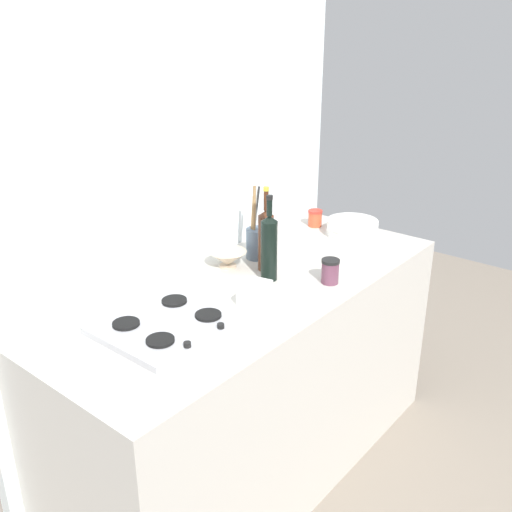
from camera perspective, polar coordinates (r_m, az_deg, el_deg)
name	(u,v)px	position (r m, az deg, el deg)	size (l,w,h in m)	color
ground_plane	(256,464)	(2.76, 0.00, -19.98)	(6.00, 6.00, 0.00)	gray
counter_block	(256,380)	(2.48, 0.00, -12.27)	(1.80, 0.70, 0.90)	beige
backsplash_panel	(185,182)	(2.39, -7.11, 7.29)	(1.90, 0.06, 2.50)	silver
stovetop_hob	(168,323)	(1.97, -8.74, -6.64)	(0.43, 0.38, 0.04)	#B2B2B7
plate_stack	(352,227)	(2.81, 9.54, 2.82)	(0.25, 0.25, 0.08)	white
wine_bottle_leftmost	(266,239)	(2.35, 0.98, 1.72)	(0.06, 0.06, 0.35)	#472314
wine_bottle_mid_left	(269,247)	(2.25, 1.31, 0.93)	(0.07, 0.07, 0.35)	black
mixing_bowl	(228,258)	(2.40, -2.82, -0.24)	(0.16, 0.16, 0.07)	beige
butter_dish	(255,293)	(2.12, -0.11, -3.68)	(0.14, 0.08, 0.06)	white
utensil_crock	(257,241)	(2.48, 0.11, 1.48)	(0.10, 0.10, 0.32)	slate
condiment_jar_front	(330,271)	(2.27, 7.40, -1.50)	(0.07, 0.07, 0.10)	#66384C
condiment_jar_rear	(315,218)	(2.91, 5.90, 3.77)	(0.07, 0.07, 0.08)	#C64C2D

